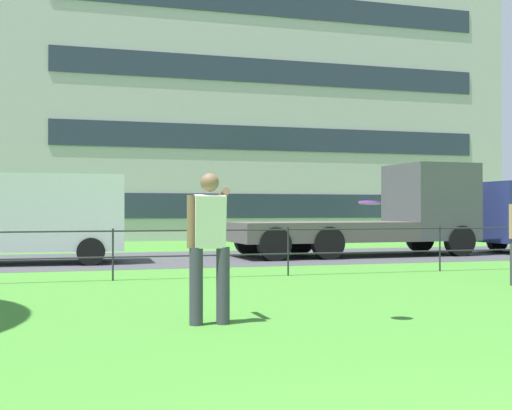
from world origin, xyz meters
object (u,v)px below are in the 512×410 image
frisbee (370,203)px  apartment_building_background (248,59)px  panel_van_left (22,213)px  person_thrower (209,242)px  flatbed_truck_far_left (387,215)px

frisbee → apartment_building_background: 28.66m
panel_van_left → frisbee: bearing=-66.1°
panel_van_left → apartment_building_background: 21.23m
person_thrower → apartment_building_background: 28.88m
frisbee → apartment_building_background: size_ratio=0.02×
person_thrower → frisbee: bearing=-11.8°
apartment_building_background → flatbed_truck_far_left: bearing=-90.4°
panel_van_left → person_thrower: bearing=-74.8°
frisbee → panel_van_left: (-4.58, 10.32, -0.17)m
flatbed_truck_far_left → panel_van_left: bearing=-178.0°
apartment_building_background → panel_van_left: bearing=-122.2°
frisbee → flatbed_truck_far_left: bearing=61.7°
panel_van_left → flatbed_truck_far_left: (10.33, 0.36, -0.05)m
person_thrower → frisbee: person_thrower is taller
flatbed_truck_far_left → apartment_building_background: bearing=89.6°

